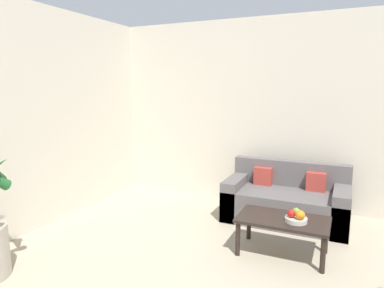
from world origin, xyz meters
TOP-DOWN VIEW (x-y plane):
  - wall_back at (0.00, 6.28)m, footprint 8.78×0.06m
  - sofa_loveseat at (-0.87, 5.70)m, footprint 1.52×0.79m
  - coffee_table at (-0.75, 4.74)m, footprint 0.91×0.52m
  - fruit_bowl at (-0.62, 4.70)m, footprint 0.22×0.22m
  - apple_red at (-0.66, 4.68)m, footprint 0.08×0.08m
  - apple_green at (-0.63, 4.76)m, footprint 0.08×0.08m
  - orange_fruit at (-0.57, 4.66)m, footprint 0.09×0.09m

SIDE VIEW (x-z plane):
  - sofa_loveseat at x=-0.87m, z-range -0.11..0.63m
  - coffee_table at x=-0.75m, z-range 0.14..0.53m
  - fruit_bowl at x=-0.62m, z-range 0.39..0.44m
  - apple_green at x=-0.63m, z-range 0.44..0.52m
  - apple_red at x=-0.66m, z-range 0.44..0.52m
  - orange_fruit at x=-0.57m, z-range 0.44..0.53m
  - wall_back at x=0.00m, z-range 0.00..2.70m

